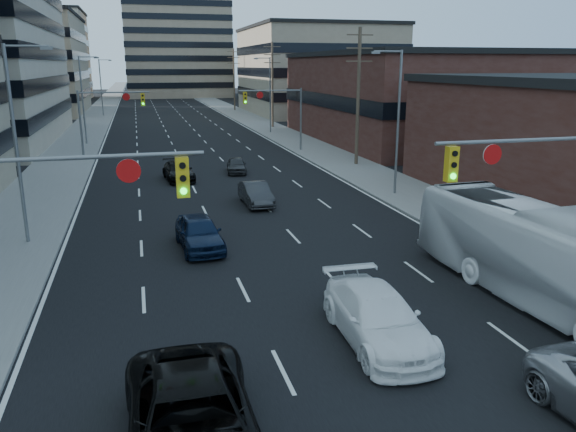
% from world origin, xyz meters
% --- Properties ---
extents(road_surface, '(18.00, 300.00, 0.02)m').
position_xyz_m(road_surface, '(0.00, 130.00, 0.01)').
color(road_surface, black).
rests_on(road_surface, ground).
extents(sidewalk_left, '(5.00, 300.00, 0.15)m').
position_xyz_m(sidewalk_left, '(-11.50, 130.00, 0.07)').
color(sidewalk_left, slate).
rests_on(sidewalk_left, ground).
extents(sidewalk_right, '(5.00, 300.00, 0.15)m').
position_xyz_m(sidewalk_right, '(11.50, 130.00, 0.07)').
color(sidewalk_right, slate).
rests_on(sidewalk_right, ground).
extents(office_left_far, '(20.00, 30.00, 16.00)m').
position_xyz_m(office_left_far, '(-24.00, 100.00, 8.00)').
color(office_left_far, gray).
rests_on(office_left_far, ground).
extents(storefront_right_mid, '(20.00, 30.00, 9.00)m').
position_xyz_m(storefront_right_mid, '(24.00, 50.00, 4.50)').
color(storefront_right_mid, '#472119').
rests_on(storefront_right_mid, ground).
extents(office_right_far, '(22.00, 28.00, 14.00)m').
position_xyz_m(office_right_far, '(25.00, 88.00, 7.00)').
color(office_right_far, gray).
rests_on(office_right_far, ground).
extents(bg_block_left, '(24.00, 24.00, 20.00)m').
position_xyz_m(bg_block_left, '(-28.00, 140.00, 10.00)').
color(bg_block_left, '#ADA089').
rests_on(bg_block_left, ground).
extents(bg_block_right, '(22.00, 22.00, 12.00)m').
position_xyz_m(bg_block_right, '(32.00, 130.00, 6.00)').
color(bg_block_right, gray).
rests_on(bg_block_right, ground).
extents(signal_near_left, '(6.59, 0.33, 6.00)m').
position_xyz_m(signal_near_left, '(-7.45, 8.00, 4.33)').
color(signal_near_left, slate).
rests_on(signal_near_left, ground).
extents(signal_near_right, '(6.59, 0.33, 6.00)m').
position_xyz_m(signal_near_right, '(7.45, 8.00, 4.33)').
color(signal_near_right, slate).
rests_on(signal_near_right, ground).
extents(signal_far_left, '(6.09, 0.33, 6.00)m').
position_xyz_m(signal_far_left, '(-7.68, 45.00, 4.30)').
color(signal_far_left, slate).
rests_on(signal_far_left, ground).
extents(signal_far_right, '(6.09, 0.33, 6.00)m').
position_xyz_m(signal_far_right, '(7.68, 45.00, 4.30)').
color(signal_far_right, slate).
rests_on(signal_far_right, ground).
extents(utility_pole_block, '(2.20, 0.28, 11.00)m').
position_xyz_m(utility_pole_block, '(12.20, 36.00, 5.78)').
color(utility_pole_block, '#4C3D2D').
rests_on(utility_pole_block, ground).
extents(utility_pole_midblock, '(2.20, 0.28, 11.00)m').
position_xyz_m(utility_pole_midblock, '(12.20, 66.00, 5.78)').
color(utility_pole_midblock, '#4C3D2D').
rests_on(utility_pole_midblock, ground).
extents(utility_pole_distant, '(2.20, 0.28, 11.00)m').
position_xyz_m(utility_pole_distant, '(12.20, 96.00, 5.78)').
color(utility_pole_distant, '#4C3D2D').
rests_on(utility_pole_distant, ground).
extents(streetlight_left_near, '(2.03, 0.22, 9.00)m').
position_xyz_m(streetlight_left_near, '(-10.34, 20.00, 5.05)').
color(streetlight_left_near, slate).
rests_on(streetlight_left_near, ground).
extents(streetlight_left_mid, '(2.03, 0.22, 9.00)m').
position_xyz_m(streetlight_left_mid, '(-10.34, 55.00, 5.05)').
color(streetlight_left_mid, slate).
rests_on(streetlight_left_mid, ground).
extents(streetlight_left_far, '(2.03, 0.22, 9.00)m').
position_xyz_m(streetlight_left_far, '(-10.34, 90.00, 5.05)').
color(streetlight_left_far, slate).
rests_on(streetlight_left_far, ground).
extents(streetlight_right_near, '(2.03, 0.22, 9.00)m').
position_xyz_m(streetlight_right_near, '(10.34, 25.00, 5.05)').
color(streetlight_right_near, slate).
rests_on(streetlight_right_near, ground).
extents(streetlight_right_far, '(2.03, 0.22, 9.00)m').
position_xyz_m(streetlight_right_far, '(10.34, 60.00, 5.05)').
color(streetlight_right_far, slate).
rests_on(streetlight_right_far, ground).
extents(black_pickup, '(2.83, 6.06, 1.68)m').
position_xyz_m(black_pickup, '(-4.50, 3.13, 0.84)').
color(black_pickup, black).
rests_on(black_pickup, ground).
extents(white_van, '(2.34, 5.47, 1.57)m').
position_xyz_m(white_van, '(1.40, 7.00, 0.79)').
color(white_van, white).
rests_on(white_van, ground).
extents(transit_bus, '(3.52, 12.42, 3.42)m').
position_xyz_m(transit_bus, '(8.17, 8.03, 1.71)').
color(transit_bus, white).
rests_on(transit_bus, ground).
extents(sedan_blue, '(2.10, 4.60, 1.53)m').
position_xyz_m(sedan_blue, '(-2.82, 17.30, 0.77)').
color(sedan_blue, '#0C1A33').
rests_on(sedan_blue, ground).
extents(sedan_grey_center, '(1.52, 4.11, 1.34)m').
position_xyz_m(sedan_grey_center, '(1.35, 24.80, 0.67)').
color(sedan_grey_center, '#2D2E30').
rests_on(sedan_grey_center, ground).
extents(sedan_black_far, '(2.30, 4.76, 1.34)m').
position_xyz_m(sedan_black_far, '(-2.56, 33.53, 0.67)').
color(sedan_black_far, black).
rests_on(sedan_black_far, ground).
extents(sedan_grey_right, '(1.88, 3.73, 1.22)m').
position_xyz_m(sedan_grey_right, '(2.00, 35.30, 0.61)').
color(sedan_grey_right, '#2D2E30').
rests_on(sedan_grey_right, ground).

